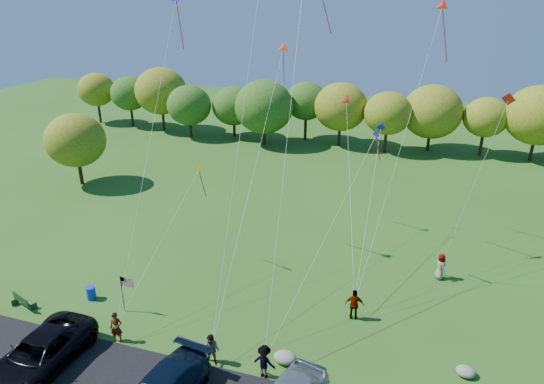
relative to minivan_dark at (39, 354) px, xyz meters
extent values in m
plane|color=#2D5418|center=(7.50, 3.72, -0.91)|extent=(140.00, 140.00, 0.00)
cylinder|color=#352413|center=(-27.56, 43.72, 0.26)|extent=(0.36, 0.36, 2.33)
ellipsoid|color=#1D5616|center=(-27.56, 43.72, 3.21)|extent=(5.50, 5.50, 4.95)
cylinder|color=#352413|center=(-22.75, 42.58, 0.30)|extent=(0.36, 0.36, 2.43)
ellipsoid|color=#1D5616|center=(-22.75, 42.58, 3.50)|extent=(6.10, 6.10, 5.49)
cylinder|color=#352413|center=(-17.89, 42.73, 0.51)|extent=(0.36, 0.36, 2.84)
ellipsoid|color=#326A1A|center=(-17.89, 42.73, 3.92)|extent=(6.13, 6.13, 5.52)
cylinder|color=#352413|center=(-11.87, 40.84, 0.21)|extent=(0.36, 0.36, 2.24)
ellipsoid|color=#326A1A|center=(-11.87, 40.84, 3.02)|extent=(5.20, 5.20, 4.68)
cylinder|color=#352413|center=(-8.04, 41.33, 0.66)|extent=(0.36, 0.36, 3.14)
ellipsoid|color=#326A1A|center=(-8.04, 41.33, 4.29)|extent=(6.32, 6.32, 5.68)
cylinder|color=#352413|center=(-2.71, 41.15, 0.52)|extent=(0.36, 0.36, 2.86)
ellipsoid|color=#326A1A|center=(-2.71, 41.15, 3.95)|extent=(6.16, 6.16, 5.54)
cylinder|color=#352413|center=(2.73, 43.05, 0.59)|extent=(0.36, 0.36, 2.99)
ellipsoid|color=#326A1A|center=(2.73, 43.05, 4.08)|extent=(6.13, 6.13, 5.52)
cylinder|color=#352413|center=(7.75, 39.88, 0.56)|extent=(0.36, 0.36, 2.93)
ellipsoid|color=#1D5616|center=(7.75, 39.88, 4.33)|extent=(7.11, 7.11, 6.40)
cylinder|color=#352413|center=(12.50, 40.13, 0.51)|extent=(0.36, 0.36, 2.83)
ellipsoid|color=#326A1A|center=(12.50, 40.13, 4.22)|extent=(7.06, 7.06, 6.35)
cylinder|color=#352413|center=(17.51, 42.24, 0.21)|extent=(0.36, 0.36, 2.23)
ellipsoid|color=#326A1A|center=(17.51, 42.24, 3.22)|extent=(5.83, 5.83, 5.25)
cylinder|color=#352413|center=(22.30, 43.55, 0.54)|extent=(0.36, 0.36, 2.89)
ellipsoid|color=#1D5616|center=(22.30, 43.55, 4.02)|extent=(6.26, 6.26, 5.63)
cylinder|color=#352413|center=(27.78, 41.63, 0.37)|extent=(0.36, 0.36, 2.55)
ellipsoid|color=#1D5616|center=(27.78, 41.63, 3.60)|extent=(6.04, 6.04, 5.44)
cylinder|color=#352413|center=(-14.50, 21.72, 0.39)|extent=(0.36, 0.36, 2.60)
ellipsoid|color=#326A1A|center=(-14.50, 21.72, 3.51)|extent=(5.60, 5.60, 5.04)
imported|color=black|center=(0.00, 0.00, 0.00)|extent=(2.89, 6.14, 1.70)
imported|color=#4C4C59|center=(2.39, 2.92, -0.02)|extent=(0.75, 0.61, 1.77)
imported|color=#4C4C59|center=(7.90, 2.92, -0.05)|extent=(0.84, 0.66, 1.71)
imported|color=#4C4C59|center=(10.67, 2.92, -0.02)|extent=(1.22, 0.80, 1.77)
imported|color=#4C4C59|center=(14.08, 8.76, 0.03)|extent=(1.16, 0.62, 1.88)
imported|color=#4C4C59|center=(18.73, 14.69, -0.02)|extent=(0.89, 1.03, 1.77)
cube|color=#153B18|center=(-4.70, 3.84, -0.53)|extent=(1.59, 0.64, 0.05)
cube|color=#153B18|center=(-4.70, 3.68, -0.25)|extent=(1.57, 0.59, 0.50)
cube|color=#153B18|center=(-5.38, 3.84, -0.72)|extent=(0.20, 0.41, 0.38)
cube|color=#153B18|center=(-4.01, 3.84, -0.72)|extent=(0.20, 0.41, 0.38)
cylinder|color=#0E32D3|center=(-1.42, 5.77, -0.49)|extent=(0.55, 0.55, 0.83)
cylinder|color=black|center=(1.19, 5.32, 0.28)|extent=(0.05, 0.05, 2.38)
cube|color=red|center=(1.62, 5.32, 1.13)|extent=(0.86, 0.57, 0.02)
cube|color=navy|center=(1.36, 5.33, 1.31)|extent=(0.34, 0.02, 0.27)
ellipsoid|color=slate|center=(11.35, 4.14, -0.62)|extent=(1.16, 0.91, 0.58)
ellipsoid|color=gray|center=(19.98, 5.95, -0.66)|extent=(0.94, 0.78, 0.49)
cone|color=#F53310|center=(11.28, 19.14, 9.42)|extent=(0.82, 0.41, 0.76)
cone|color=red|center=(16.85, 19.29, 15.66)|extent=(0.92, 0.50, 0.83)
cube|color=red|center=(20.83, 14.33, 11.05)|extent=(0.72, 0.29, 0.73)
cube|color=#EAFF15|center=(3.35, 11.60, 6.02)|extent=(0.76, 0.34, 0.78)
cube|color=#141AD1|center=(13.61, 21.30, 7.13)|extent=(0.67, 0.23, 0.65)
cone|color=#E33D10|center=(6.60, 19.31, 12.82)|extent=(0.93, 0.56, 0.79)
cube|color=#1A1BF1|center=(14.02, 13.60, 8.68)|extent=(0.45, 0.29, 0.49)
camera|label=1|loc=(16.67, -14.47, 16.38)|focal=32.00mm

